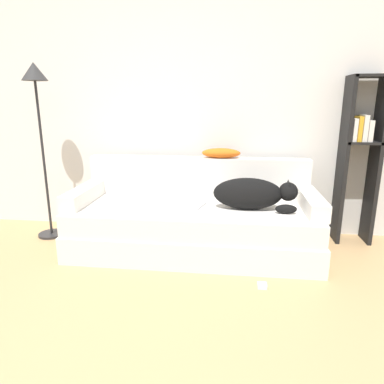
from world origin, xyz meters
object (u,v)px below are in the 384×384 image
(laptop, at_px, (187,205))
(bookshelf, at_px, (359,152))
(couch, at_px, (193,228))
(floor_lamp, at_px, (38,105))
(dog, at_px, (253,194))
(power_adapter, at_px, (262,286))
(throw_pillow, at_px, (221,153))

(laptop, xyz_separation_m, bookshelf, (1.56, 0.43, 0.44))
(couch, relative_size, floor_lamp, 1.30)
(dog, height_order, floor_lamp, floor_lamp)
(dog, relative_size, power_adapter, 10.56)
(laptop, distance_m, bookshelf, 1.68)
(dog, relative_size, floor_lamp, 0.42)
(couch, distance_m, power_adapter, 0.86)
(couch, relative_size, laptop, 6.55)
(dog, distance_m, power_adapter, 0.79)
(throw_pillow, bearing_deg, bookshelf, 2.07)
(dog, bearing_deg, floor_lamp, 173.60)
(dog, relative_size, throw_pillow, 1.92)
(laptop, xyz_separation_m, power_adapter, (0.64, -0.59, -0.42))
(couch, relative_size, dog, 3.06)
(bookshelf, bearing_deg, floor_lamp, -175.34)
(power_adapter, bearing_deg, bookshelf, 48.04)
(laptop, height_order, bookshelf, bookshelf)
(floor_lamp, height_order, power_adapter, floor_lamp)
(dog, bearing_deg, laptop, 176.34)
(floor_lamp, distance_m, power_adapter, 2.56)
(couch, height_order, bookshelf, bookshelf)
(throw_pillow, distance_m, power_adapter, 1.34)
(bookshelf, xyz_separation_m, floor_lamp, (-2.99, -0.24, 0.42))
(bookshelf, bearing_deg, dog, -154.65)
(bookshelf, distance_m, power_adapter, 1.63)
(power_adapter, bearing_deg, couch, 134.05)
(couch, relative_size, throw_pillow, 5.89)
(throw_pillow, relative_size, power_adapter, 5.50)
(couch, xyz_separation_m, dog, (0.52, -0.04, 0.36))
(bookshelf, relative_size, floor_lamp, 0.93)
(power_adapter, bearing_deg, dog, 96.70)
(throw_pillow, relative_size, bookshelf, 0.24)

